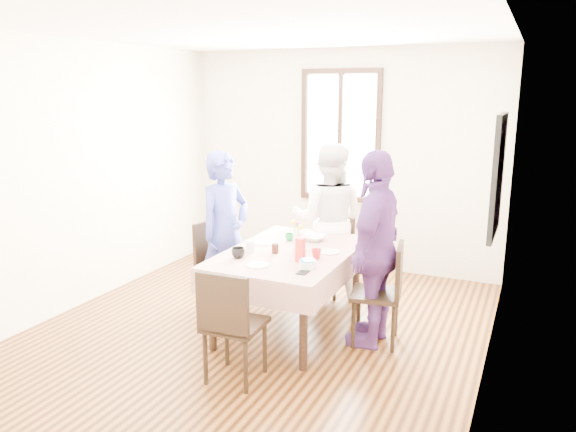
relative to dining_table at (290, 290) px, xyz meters
The scene contains 31 objects.
ground 0.48m from the dining_table, 147.47° to the right, with size 4.50×4.50×0.00m, color black.
back_wall 2.32m from the dining_table, 96.91° to the left, with size 4.00×4.00×0.00m, color beige.
right_wall 2.01m from the dining_table, ahead, with size 4.50×4.50×0.00m, color beige.
window_frame 2.44m from the dining_table, 96.97° to the left, with size 1.02×0.06×1.62m, color black.
window_pane 2.45m from the dining_table, 96.94° to the left, with size 0.90×0.02×1.50m, color white.
art_poster 2.09m from the dining_table, ahead, with size 0.04×0.76×0.96m, color red.
dining_table is the anchor object (origin of this frame).
tablecloth 0.38m from the dining_table, ahead, with size 1.09×1.62×0.01m, color #4F0600.
chair_left 0.82m from the dining_table, behind, with size 0.42×0.42×0.91m, color black.
chair_right 0.81m from the dining_table, ahead, with size 0.42×0.42×0.91m, color black.
chair_far 1.03m from the dining_table, 90.00° to the left, with size 0.42×0.42×0.91m, color black.
chair_near 1.03m from the dining_table, 90.00° to the right, with size 0.42×0.42×0.91m, color black.
person_left 0.91m from the dining_table, 169.89° to the left, with size 0.59×0.39×1.63m, color #383F97.
person_far 1.11m from the dining_table, 90.00° to the left, with size 0.81×0.63×1.67m, color white.
person_right 0.93m from the dining_table, ahead, with size 1.01×0.42×1.72m, color #502969.
mug_black 0.67m from the dining_table, 129.48° to the right, with size 0.12×0.12×0.09m, color black.
mug_flag 0.54m from the dining_table, 21.64° to the right, with size 0.09×0.09×0.08m, color red.
mug_green 0.55m from the dining_table, 115.22° to the left, with size 0.09×0.09×0.07m, color #0C7226.
serving_bowl 0.58m from the dining_table, 80.32° to the left, with size 0.19×0.19×0.05m, color white.
juice_carton 0.60m from the dining_table, 51.30° to the right, with size 0.07×0.07×0.21m, color red.
butter_tub 0.69m from the dining_table, 50.71° to the right, with size 0.14×0.14×0.07m, color white.
jam_jar 0.46m from the dining_table, 125.35° to the right, with size 0.06×0.06×0.09m, color black.
drinking_glass 0.58m from the dining_table, 146.26° to the right, with size 0.08×0.08×0.11m, color silver.
smartphone 0.74m from the dining_table, 55.68° to the right, with size 0.08×0.15×0.01m, color black.
flower_vase 0.47m from the dining_table, 70.88° to the left, with size 0.08×0.08×0.15m, color silver.
plate_left 0.53m from the dining_table, 159.82° to the left, with size 0.20×0.20×0.01m, color white.
plate_right 0.53m from the dining_table, 15.33° to the left, with size 0.20×0.20×0.01m, color white.
plate_far 0.72m from the dining_table, 88.46° to the left, with size 0.20×0.20×0.01m, color white.
plate_near 0.65m from the dining_table, 97.87° to the right, with size 0.20×0.20×0.01m, color white.
butter_lid 0.71m from the dining_table, 50.71° to the right, with size 0.12×0.12×0.01m, color blue.
flower_bunch 0.60m from the dining_table, 70.88° to the left, with size 0.09×0.09×0.10m, color yellow, non-canonical shape.
Camera 1 is at (2.25, -4.28, 2.20)m, focal length 34.43 mm.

